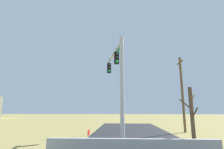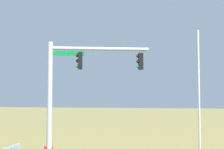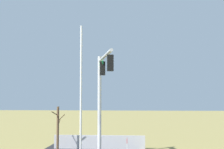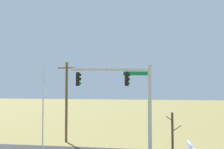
{
  "view_description": "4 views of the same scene",
  "coord_description": "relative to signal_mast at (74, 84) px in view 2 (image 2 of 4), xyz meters",
  "views": [
    {
      "loc": [
        13.79,
        -1.06,
        2.41
      ],
      "look_at": [
        -1.33,
        -1.82,
        5.41
      ],
      "focal_mm": 28.31,
      "sensor_mm": 36.0,
      "label": 1
    },
    {
      "loc": [
        -3.61,
        15.54,
        4.49
      ],
      "look_at": [
        -1.15,
        -1.79,
        5.56
      ],
      "focal_mm": 49.54,
      "sensor_mm": 36.0,
      "label": 2
    },
    {
      "loc": [
        -20.67,
        -3.61,
        4.35
      ],
      "look_at": [
        -1.38,
        -2.18,
        5.75
      ],
      "focal_mm": 49.79,
      "sensor_mm": 36.0,
      "label": 3
    },
    {
      "loc": [
        1.93,
        -18.3,
        5.89
      ],
      "look_at": [
        -0.38,
        -1.87,
        6.65
      ],
      "focal_mm": 38.09,
      "sensor_mm": 36.0,
      "label": 4
    }
  ],
  "objects": [
    {
      "name": "signal_mast",
      "position": [
        0.0,
        0.0,
        0.0
      ],
      "size": [
        5.59,
        1.54,
        7.38
      ],
      "color": "#B2B5BA",
      "rests_on": "ground_plane"
    },
    {
      "name": "flagpole",
      "position": [
        -6.75,
        0.29,
        -1.11
      ],
      "size": [
        0.1,
        0.1,
        7.83
      ],
      "primitive_type": "cylinder",
      "color": "silver",
      "rests_on": "ground_plane"
    }
  ]
}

